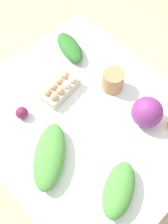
{
  "coord_description": "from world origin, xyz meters",
  "views": [
    {
      "loc": [
        0.51,
        -0.48,
        1.98
      ],
      "look_at": [
        0.0,
        0.0,
        0.8
      ],
      "focal_mm": 40.0,
      "sensor_mm": 36.0,
      "label": 1
    }
  ],
  "objects_px": {
    "paper_bag": "(113,81)",
    "greens_bunch_scallion": "(70,47)",
    "beet_root": "(22,113)",
    "cabbage_purple": "(147,112)",
    "greens_bunch_kale": "(119,189)",
    "greens_bunch_beet_tops": "(50,156)",
    "egg_carton": "(60,89)"
  },
  "relations": [
    {
      "from": "greens_bunch_kale",
      "to": "greens_bunch_scallion",
      "type": "distance_m",
      "value": 0.93
    },
    {
      "from": "greens_bunch_beet_tops",
      "to": "beet_root",
      "type": "bearing_deg",
      "value": 171.14
    },
    {
      "from": "cabbage_purple",
      "to": "greens_bunch_kale",
      "type": "bearing_deg",
      "value": -66.93
    },
    {
      "from": "cabbage_purple",
      "to": "egg_carton",
      "type": "height_order",
      "value": "cabbage_purple"
    },
    {
      "from": "paper_bag",
      "to": "greens_bunch_beet_tops",
      "type": "xyz_separation_m",
      "value": [
        0.1,
        -0.55,
        -0.01
      ]
    },
    {
      "from": "paper_bag",
      "to": "beet_root",
      "type": "bearing_deg",
      "value": -111.52
    },
    {
      "from": "egg_carton",
      "to": "paper_bag",
      "type": "distance_m",
      "value": 0.31
    },
    {
      "from": "egg_carton",
      "to": "greens_bunch_scallion",
      "type": "xyz_separation_m",
      "value": [
        -0.21,
        0.26,
        -0.0
      ]
    },
    {
      "from": "greens_bunch_kale",
      "to": "cabbage_purple",
      "type": "bearing_deg",
      "value": 113.07
    },
    {
      "from": "greens_bunch_beet_tops",
      "to": "beet_root",
      "type": "height_order",
      "value": "greens_bunch_beet_tops"
    },
    {
      "from": "greens_bunch_beet_tops",
      "to": "beet_root",
      "type": "relative_size",
      "value": 5.1
    },
    {
      "from": "greens_bunch_beet_tops",
      "to": "greens_bunch_scallion",
      "type": "relative_size",
      "value": 1.25
    },
    {
      "from": "greens_bunch_scallion",
      "to": "beet_root",
      "type": "xyz_separation_m",
      "value": [
        0.18,
        -0.51,
        -0.01
      ]
    },
    {
      "from": "beet_root",
      "to": "egg_carton",
      "type": "bearing_deg",
      "value": 84.35
    },
    {
      "from": "paper_bag",
      "to": "cabbage_purple",
      "type": "bearing_deg",
      "value": -7.32
    },
    {
      "from": "greens_bunch_scallion",
      "to": "paper_bag",
      "type": "bearing_deg",
      "value": -0.97
    },
    {
      "from": "greens_bunch_kale",
      "to": "beet_root",
      "type": "relative_size",
      "value": 3.96
    },
    {
      "from": "cabbage_purple",
      "to": "beet_root",
      "type": "relative_size",
      "value": 2.4
    },
    {
      "from": "egg_carton",
      "to": "beet_root",
      "type": "relative_size",
      "value": 3.67
    },
    {
      "from": "paper_bag",
      "to": "greens_bunch_kale",
      "type": "relative_size",
      "value": 0.46
    },
    {
      "from": "paper_bag",
      "to": "greens_bunch_scallion",
      "type": "bearing_deg",
      "value": 179.03
    },
    {
      "from": "greens_bunch_scallion",
      "to": "beet_root",
      "type": "height_order",
      "value": "greens_bunch_scallion"
    },
    {
      "from": "cabbage_purple",
      "to": "greens_bunch_scallion",
      "type": "height_order",
      "value": "cabbage_purple"
    },
    {
      "from": "egg_carton",
      "to": "greens_bunch_scallion",
      "type": "bearing_deg",
      "value": 29.91
    },
    {
      "from": "paper_bag",
      "to": "greens_bunch_scallion",
      "type": "distance_m",
      "value": 0.38
    },
    {
      "from": "paper_bag",
      "to": "greens_bunch_scallion",
      "type": "height_order",
      "value": "paper_bag"
    },
    {
      "from": "beet_root",
      "to": "paper_bag",
      "type": "bearing_deg",
      "value": 68.48
    },
    {
      "from": "greens_bunch_beet_tops",
      "to": "greens_bunch_scallion",
      "type": "bearing_deg",
      "value": 130.9
    },
    {
      "from": "beet_root",
      "to": "cabbage_purple",
      "type": "bearing_deg",
      "value": 44.74
    },
    {
      "from": "greens_bunch_beet_tops",
      "to": "greens_bunch_kale",
      "type": "xyz_separation_m",
      "value": [
        0.34,
        0.13,
        0.0
      ]
    },
    {
      "from": "egg_carton",
      "to": "cabbage_purple",
      "type": "bearing_deg",
      "value": -73.26
    },
    {
      "from": "egg_carton",
      "to": "greens_bunch_kale",
      "type": "bearing_deg",
      "value": -114.78
    }
  ]
}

